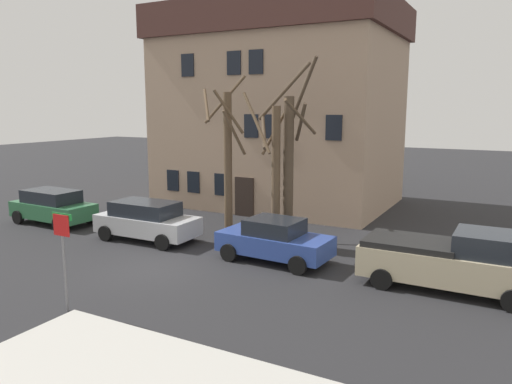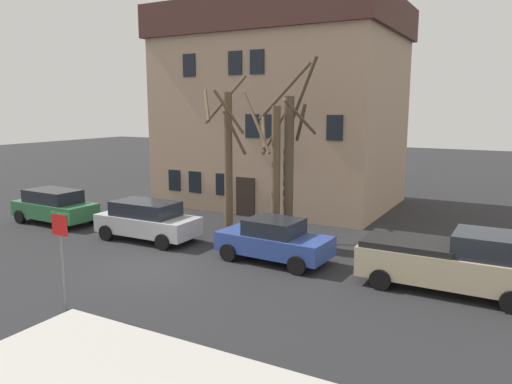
# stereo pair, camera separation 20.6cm
# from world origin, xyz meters

# --- Properties ---
(ground_plane) EXTENTS (120.00, 120.00, 0.00)m
(ground_plane) POSITION_xyz_m (0.00, 0.00, 0.00)
(ground_plane) COLOR #262628
(building_main) EXTENTS (13.46, 9.45, 11.42)m
(building_main) POSITION_xyz_m (-1.50, 13.47, 5.78)
(building_main) COLOR tan
(building_main) RESTS_ON ground_plane
(tree_bare_near) EXTENTS (2.28, 2.71, 7.19)m
(tree_bare_near) POSITION_xyz_m (-0.01, 5.03, 3.56)
(tree_bare_near) COLOR brown
(tree_bare_near) RESTS_ON ground_plane
(tree_bare_mid) EXTENTS (2.69, 2.37, 6.36)m
(tree_bare_mid) POSITION_xyz_m (2.63, 4.50, 3.21)
(tree_bare_mid) COLOR brown
(tree_bare_mid) RESTS_ON ground_plane
(tree_bare_far) EXTENTS (2.68, 3.04, 7.76)m
(tree_bare_far) POSITION_xyz_m (2.95, 4.99, 3.56)
(tree_bare_far) COLOR #4C3D2D
(tree_bare_far) RESTS_ON ground_plane
(car_green_wagon) EXTENTS (4.49, 2.17, 1.70)m
(car_green_wagon) POSITION_xyz_m (-8.95, 2.91, 0.89)
(car_green_wagon) COLOR #2D6B42
(car_green_wagon) RESTS_ON ground_plane
(car_silver_wagon) EXTENTS (4.60, 2.15, 1.71)m
(car_silver_wagon) POSITION_xyz_m (-2.77, 2.75, 0.90)
(car_silver_wagon) COLOR #B7BABF
(car_silver_wagon) RESTS_ON ground_plane
(car_blue_sedan) EXTENTS (4.35, 2.26, 1.63)m
(car_blue_sedan) POSITION_xyz_m (3.44, 2.76, 0.82)
(car_blue_sedan) COLOR #2D4799
(car_blue_sedan) RESTS_ON ground_plane
(pickup_truck_beige) EXTENTS (5.52, 2.33, 1.99)m
(pickup_truck_beige) POSITION_xyz_m (9.69, 2.77, 0.96)
(pickup_truck_beige) COLOR #C6B793
(pickup_truck_beige) RESTS_ON ground_plane
(street_sign_pole) EXTENTS (0.76, 0.07, 2.86)m
(street_sign_pole) POSITION_xyz_m (0.27, -4.21, 2.00)
(street_sign_pole) COLOR slate
(street_sign_pole) RESTS_ON ground_plane
(bicycle_leaning) EXTENTS (1.74, 0.30, 1.03)m
(bicycle_leaning) POSITION_xyz_m (-3.55, 4.57, 0.37)
(bicycle_leaning) COLOR black
(bicycle_leaning) RESTS_ON ground_plane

